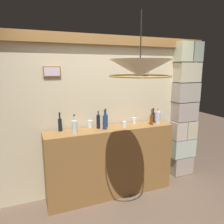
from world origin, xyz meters
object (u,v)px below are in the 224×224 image
object	(u,v)px
liquor_bottle_gin	(75,126)
liquor_bottle_vodka	(106,120)
liquor_bottle_brandy	(153,117)
pendant_lamp	(140,69)
liquor_bottle_rye	(60,124)
glass_tumbler_rocks	(134,121)
liquor_bottle_tequila	(105,122)
glass_tumbler_shot	(90,124)
liquor_bottle_whiskey	(98,121)
glass_tumbler_highball	(124,124)
liquor_bottle_mezcal	(152,119)
liquor_bottle_port	(158,117)

from	to	relation	value
liquor_bottle_gin	liquor_bottle_vodka	bearing A→B (deg)	14.94
liquor_bottle_brandy	pendant_lamp	size ratio (longest dim) A/B	0.37
liquor_bottle_gin	liquor_bottle_rye	size ratio (longest dim) A/B	0.96
glass_tumbler_rocks	pendant_lamp	distance (m)	1.43
liquor_bottle_tequila	glass_tumbler_shot	bearing A→B (deg)	136.04
liquor_bottle_gin	glass_tumbler_rocks	bearing A→B (deg)	8.54
glass_tumbler_shot	liquor_bottle_tequila	bearing A→B (deg)	-43.96
liquor_bottle_whiskey	liquor_bottle_vodka	world-z (taller)	liquor_bottle_vodka
glass_tumbler_shot	pendant_lamp	bearing A→B (deg)	-79.83
liquor_bottle_whiskey	glass_tumbler_highball	distance (m)	0.39
liquor_bottle_gin	glass_tumbler_highball	bearing A→B (deg)	0.80
glass_tumbler_highball	pendant_lamp	bearing A→B (deg)	-106.80
liquor_bottle_rye	liquor_bottle_tequila	bearing A→B (deg)	-13.68
liquor_bottle_brandy	liquor_bottle_mezcal	world-z (taller)	liquor_bottle_mezcal
liquor_bottle_whiskey	glass_tumbler_shot	distance (m)	0.14
pendant_lamp	glass_tumbler_highball	bearing A→B (deg)	73.20
liquor_bottle_brandy	glass_tumbler_shot	bearing A→B (deg)	176.65
liquor_bottle_vodka	glass_tumbler_highball	bearing A→B (deg)	-26.42
liquor_bottle_mezcal	pendant_lamp	world-z (taller)	pendant_lamp
liquor_bottle_port	liquor_bottle_vodka	distance (m)	0.84
liquor_bottle_gin	liquor_bottle_rye	xyz separation A→B (m)	(-0.17, 0.17, 0.01)
liquor_bottle_tequila	liquor_bottle_rye	xyz separation A→B (m)	(-0.61, 0.15, -0.01)
liquor_bottle_mezcal	liquor_bottle_vodka	xyz separation A→B (m)	(-0.70, 0.15, 0.01)
liquor_bottle_mezcal	pendant_lamp	xyz separation A→B (m)	(-0.73, -0.89, 0.77)
liquor_bottle_port	liquor_bottle_rye	world-z (taller)	liquor_bottle_rye
liquor_bottle_vodka	liquor_bottle_tequila	bearing A→B (deg)	-117.12
liquor_bottle_vodka	glass_tumbler_shot	world-z (taller)	liquor_bottle_vodka
liquor_bottle_port	liquor_bottle_brandy	distance (m)	0.12
liquor_bottle_brandy	liquor_bottle_port	bearing A→B (deg)	-85.55
glass_tumbler_rocks	liquor_bottle_tequila	bearing A→B (deg)	-166.79
liquor_bottle_brandy	liquor_bottle_gin	size ratio (longest dim) A/B	0.89
liquor_bottle_rye	liquor_bottle_brandy	bearing A→B (deg)	-1.78
liquor_bottle_mezcal	liquor_bottle_brandy	bearing A→B (deg)	49.61
liquor_bottle_port	glass_tumbler_rocks	world-z (taller)	liquor_bottle_port
liquor_bottle_whiskey	liquor_bottle_tequila	size ratio (longest dim) A/B	0.90
glass_tumbler_rocks	pendant_lamp	xyz separation A→B (m)	(-0.52, -1.06, 0.82)
glass_tumbler_highball	liquor_bottle_rye	bearing A→B (deg)	170.19
glass_tumbler_rocks	glass_tumbler_shot	size ratio (longest dim) A/B	0.89
liquor_bottle_mezcal	liquor_bottle_whiskey	size ratio (longest dim) A/B	1.00
liquor_bottle_mezcal	liquor_bottle_gin	size ratio (longest dim) A/B	1.00
liquor_bottle_mezcal	glass_tumbler_rocks	world-z (taller)	liquor_bottle_mezcal
liquor_bottle_tequila	glass_tumbler_shot	xyz separation A→B (m)	(-0.17, 0.16, -0.06)
liquor_bottle_port	pendant_lamp	world-z (taller)	pendant_lamp
liquor_bottle_brandy	glass_tumbler_shot	xyz separation A→B (m)	(-1.05, 0.06, -0.03)
glass_tumbler_rocks	liquor_bottle_gin	bearing A→B (deg)	-171.46
liquor_bottle_tequila	glass_tumbler_rocks	world-z (taller)	liquor_bottle_tequila
liquor_bottle_port	liquor_bottle_gin	size ratio (longest dim) A/B	0.99
liquor_bottle_port	glass_tumbler_rocks	size ratio (longest dim) A/B	2.69
liquor_bottle_rye	liquor_bottle_mezcal	bearing A→B (deg)	-7.86
liquor_bottle_brandy	liquor_bottle_gin	world-z (taller)	liquor_bottle_gin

